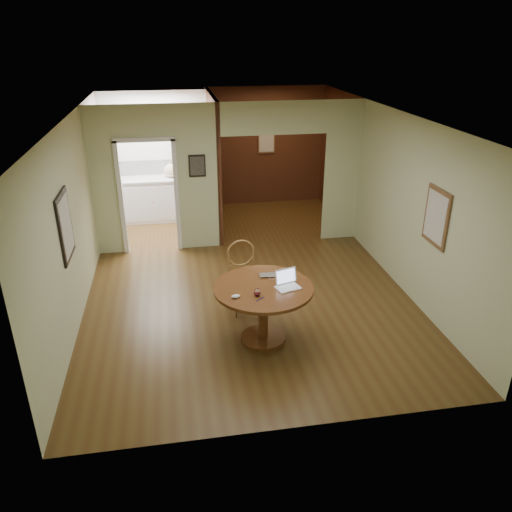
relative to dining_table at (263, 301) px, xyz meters
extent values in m
plane|color=#4D3216|center=(-0.01, 0.82, -0.60)|extent=(5.00, 5.00, 0.00)
plane|color=white|center=(-0.01, 0.82, 2.10)|extent=(5.00, 5.00, 0.00)
plane|color=beige|center=(-0.01, -1.68, 0.75)|extent=(5.00, 0.00, 5.00)
plane|color=beige|center=(-2.51, 0.82, 0.75)|extent=(0.00, 5.00, 5.00)
plane|color=beige|center=(2.49, 0.82, 0.75)|extent=(0.00, 5.00, 5.00)
cube|color=beige|center=(-2.26, 3.32, 0.75)|extent=(0.50, 2.70, 0.04)
cube|color=beige|center=(-0.61, 3.32, 0.75)|extent=(0.80, 2.70, 0.04)
cube|color=beige|center=(2.14, 3.32, 0.75)|extent=(0.70, 2.70, 0.04)
plane|color=silver|center=(-1.36, 5.32, 0.75)|extent=(2.70, 0.00, 2.70)
plane|color=#421C13|center=(1.14, 5.82, 0.75)|extent=(2.70, 0.00, 2.70)
cube|color=#421C13|center=(-0.21, 4.57, 0.75)|extent=(0.08, 2.50, 2.70)
cube|color=black|center=(-2.49, 0.82, 0.90)|extent=(0.03, 0.70, 0.90)
cube|color=brown|center=(2.47, 0.32, 0.90)|extent=(0.03, 0.60, 0.80)
cube|color=black|center=(-0.61, 3.30, 1.00)|extent=(0.30, 0.03, 0.40)
cube|color=silver|center=(1.14, 5.80, 0.85)|extent=(0.40, 0.03, 0.50)
cube|color=white|center=(-1.36, 5.31, 0.50)|extent=(2.00, 0.02, 0.32)
cylinder|color=brown|center=(0.00, 0.00, -0.58)|extent=(0.61, 0.61, 0.05)
cylinder|color=brown|center=(0.00, 0.00, -0.20)|extent=(0.13, 0.13, 0.71)
cylinder|color=brown|center=(0.00, 0.00, 0.19)|extent=(1.30, 1.30, 0.04)
cylinder|color=brown|center=(-0.14, 0.81, -0.11)|extent=(0.50, 0.50, 0.03)
cylinder|color=brown|center=(-0.28, 0.63, -0.36)|extent=(0.03, 0.03, 0.49)
cylinder|color=brown|center=(0.04, 0.66, -0.36)|extent=(0.03, 0.03, 0.49)
cylinder|color=brown|center=(-0.32, 0.95, -0.36)|extent=(0.03, 0.03, 0.49)
cylinder|color=brown|center=(0.01, 0.99, -0.36)|extent=(0.03, 0.03, 0.49)
cylinder|color=brown|center=(-0.34, 0.95, 0.09)|extent=(0.03, 0.03, 0.39)
cylinder|color=brown|center=(0.03, 0.99, 0.09)|extent=(0.03, 0.03, 0.39)
torus|color=brown|center=(-0.16, 0.98, 0.27)|extent=(0.42, 0.07, 0.42)
cube|color=white|center=(0.30, -0.09, 0.22)|extent=(0.35, 0.29, 0.01)
cube|color=silver|center=(0.30, -0.12, 0.23)|extent=(0.28, 0.18, 0.00)
cube|color=white|center=(0.30, 0.03, 0.32)|extent=(0.31, 0.14, 0.20)
cube|color=#8C96B3|center=(0.30, 0.02, 0.32)|extent=(0.27, 0.11, 0.17)
imported|color=#AEAEB2|center=(0.16, 0.24, 0.22)|extent=(0.33, 0.22, 0.03)
ellipsoid|color=white|center=(-0.39, -0.24, 0.23)|extent=(0.12, 0.08, 0.05)
cylinder|color=navy|center=(-0.10, -0.32, 0.22)|extent=(0.12, 0.10, 0.01)
cube|color=white|center=(-1.36, 5.02, -0.15)|extent=(2.00, 0.55, 0.90)
cube|color=silver|center=(-1.36, 5.02, 0.32)|extent=(2.06, 0.60, 0.04)
sphere|color=#B20C0C|center=(-1.51, 4.73, -0.10)|extent=(0.03, 0.03, 0.03)
sphere|color=#B20C0C|center=(-0.51, 4.73, -0.10)|extent=(0.03, 0.03, 0.03)
ellipsoid|color=beige|center=(-1.09, 5.02, 0.49)|extent=(0.30, 0.26, 0.30)
camera|label=1|loc=(-1.06, -5.60, 3.24)|focal=35.00mm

